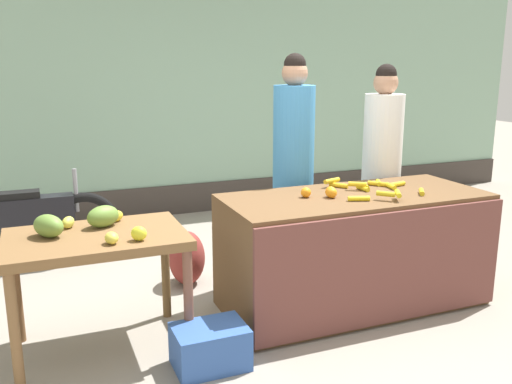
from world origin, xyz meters
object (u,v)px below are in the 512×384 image
Objects in this scene: produce_crate at (210,347)px; parked_motorcycle at (28,224)px; produce_sack at (187,258)px; vendor_woman_white_shirt at (381,168)px; vendor_woman_blue_shirt at (293,169)px.

parked_motorcycle is at bearing 114.09° from produce_crate.
parked_motorcycle is 3.54× the size of produce_sack.
produce_crate is at bearing -150.77° from vendor_woman_white_shirt.
vendor_woman_white_shirt is 3.18m from parked_motorcycle.
vendor_woman_white_shirt is 1.86m from produce_sack.
vendor_woman_white_shirt is 4.09× the size of produce_crate.
vendor_woman_blue_shirt is 2.42m from parked_motorcycle.
parked_motorcycle is 3.64× the size of produce_crate.
vendor_woman_white_shirt is 3.98× the size of produce_sack.
parked_motorcycle is at bearing 142.93° from produce_sack.
produce_sack is (-0.88, 0.19, -0.73)m from vendor_woman_blue_shirt.
produce_sack reaches higher than produce_crate.
vendor_woman_blue_shirt is 0.84m from vendor_woman_white_shirt.
produce_crate is (-1.09, -1.13, -0.82)m from vendor_woman_blue_shirt.
produce_sack is at bearing 80.76° from produce_crate.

